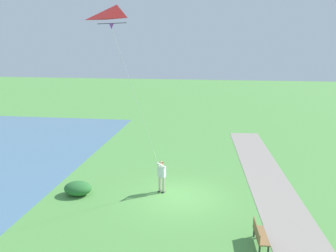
{
  "coord_description": "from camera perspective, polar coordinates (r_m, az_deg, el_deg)",
  "views": [
    {
      "loc": [
        -1.8,
        17.02,
        7.86
      ],
      "look_at": [
        0.52,
        0.76,
        3.97
      ],
      "focal_mm": 37.77,
      "sensor_mm": 36.0,
      "label": 1
    }
  ],
  "objects": [
    {
      "name": "park_bench_near_walkway",
      "position": [
        14.98,
        14.52,
        -16.52
      ],
      "size": [
        0.53,
        1.52,
        0.88
      ],
      "color": "olive",
      "rests_on": "ground"
    },
    {
      "name": "flying_kite",
      "position": [
        14.86,
        -8.27,
        16.76
      ],
      "size": [
        2.01,
        3.58,
        7.45
      ],
      "color": "red"
    },
    {
      "name": "walkway_path",
      "position": [
        17.28,
        18.94,
        -14.48
      ],
      "size": [
        4.32,
        32.09,
        0.02
      ],
      "primitive_type": "cube",
      "rotation": [
        0.0,
        0.0,
        0.06
      ],
      "color": "gray",
      "rests_on": "ground"
    },
    {
      "name": "ground_plane",
      "position": [
        18.84,
        1.92,
        -11.34
      ],
      "size": [
        120.0,
        120.0,
        0.0
      ],
      "primitive_type": "plane",
      "color": "#569947"
    },
    {
      "name": "lakeside_shrub",
      "position": [
        19.51,
        -14.34,
        -9.72
      ],
      "size": [
        1.46,
        1.19,
        0.72
      ],
      "primitive_type": "ellipsoid",
      "color": "#2D7033",
      "rests_on": "ground"
    },
    {
      "name": "person_kite_flyer",
      "position": [
        18.98,
        -1.06,
        -7.71
      ],
      "size": [
        0.49,
        0.63,
        1.83
      ],
      "color": "#232328",
      "rests_on": "ground"
    }
  ]
}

